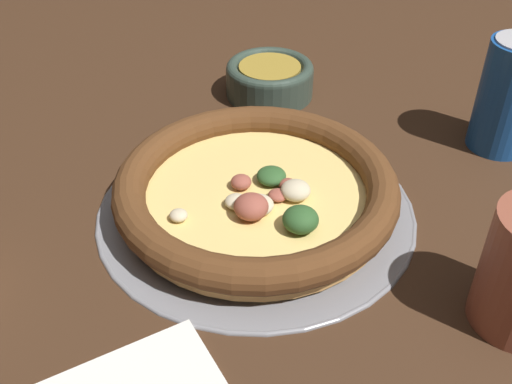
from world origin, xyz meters
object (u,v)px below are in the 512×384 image
at_px(bowl_near, 270,78).
at_px(beverage_can, 510,96).
at_px(pizza_tray, 256,208).
at_px(pizza, 256,190).

height_order(bowl_near, beverage_can, beverage_can).
height_order(pizza_tray, beverage_can, beverage_can).
bearing_deg(pizza_tray, pizza, -157.03).
relative_size(pizza_tray, beverage_can, 2.46).
height_order(pizza_tray, pizza, pizza).
relative_size(bowl_near, beverage_can, 0.88).
xyz_separation_m(pizza_tray, pizza, (-0.00, -0.00, 0.02)).
bearing_deg(beverage_can, bowl_near, 61.86).
xyz_separation_m(pizza_tray, beverage_can, (0.10, -0.27, 0.06)).
bearing_deg(beverage_can, pizza, 110.27).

